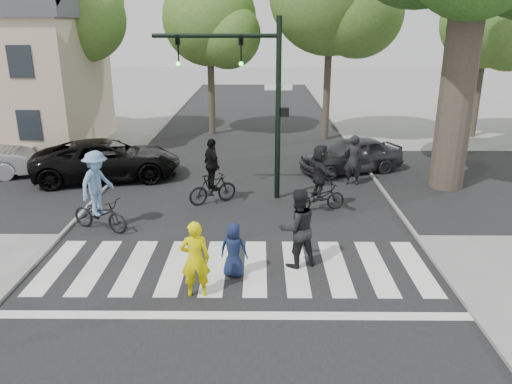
% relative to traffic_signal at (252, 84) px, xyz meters
% --- Properties ---
extents(ground, '(120.00, 120.00, 0.00)m').
position_rel_traffic_signal_xyz_m(ground, '(-0.35, -6.20, -3.90)').
color(ground, gray).
rests_on(ground, ground).
extents(road_stem, '(10.00, 70.00, 0.01)m').
position_rel_traffic_signal_xyz_m(road_stem, '(-0.35, -1.20, -3.90)').
color(road_stem, black).
rests_on(road_stem, ground).
extents(road_cross, '(70.00, 10.00, 0.01)m').
position_rel_traffic_signal_xyz_m(road_cross, '(-0.35, 1.80, -3.89)').
color(road_cross, black).
rests_on(road_cross, ground).
extents(curb_left, '(0.10, 70.00, 0.10)m').
position_rel_traffic_signal_xyz_m(curb_left, '(-5.40, -1.20, -3.85)').
color(curb_left, gray).
rests_on(curb_left, ground).
extents(curb_right, '(0.10, 70.00, 0.10)m').
position_rel_traffic_signal_xyz_m(curb_right, '(4.70, -1.20, -3.85)').
color(curb_right, gray).
rests_on(curb_right, ground).
extents(crosswalk, '(10.00, 3.85, 0.01)m').
position_rel_traffic_signal_xyz_m(crosswalk, '(-0.35, -5.54, -3.89)').
color(crosswalk, silver).
rests_on(crosswalk, ground).
extents(traffic_signal, '(4.45, 0.29, 6.00)m').
position_rel_traffic_signal_xyz_m(traffic_signal, '(0.00, 0.00, 0.00)').
color(traffic_signal, black).
rests_on(traffic_signal, ground).
extents(bg_tree_1, '(6.09, 5.80, 9.80)m').
position_rel_traffic_signal_xyz_m(bg_tree_1, '(-9.06, 9.28, 2.75)').
color(bg_tree_1, brown).
rests_on(bg_tree_1, ground).
extents(bg_tree_2, '(5.04, 4.80, 8.40)m').
position_rel_traffic_signal_xyz_m(bg_tree_2, '(-2.11, 10.42, 1.88)').
color(bg_tree_2, brown).
rests_on(bg_tree_2, ground).
extents(bg_tree_4, '(4.83, 4.60, 8.15)m').
position_rel_traffic_signal_xyz_m(bg_tree_4, '(11.88, 9.93, 1.73)').
color(bg_tree_4, brown).
rests_on(bg_tree_4, ground).
extents(house, '(8.40, 8.10, 8.82)m').
position_rel_traffic_signal_xyz_m(house, '(-11.85, 7.78, -0.10)').
color(house, '#C3B08C').
rests_on(house, ground).
extents(pedestrian_woman, '(0.69, 0.49, 1.78)m').
position_rel_traffic_signal_xyz_m(pedestrian_woman, '(-1.15, -6.57, -3.01)').
color(pedestrian_woman, '#E8DB01').
rests_on(pedestrian_woman, ground).
extents(pedestrian_child, '(0.73, 0.55, 1.36)m').
position_rel_traffic_signal_xyz_m(pedestrian_child, '(-0.36, -5.64, -3.22)').
color(pedestrian_child, '#141D3E').
rests_on(pedestrian_child, ground).
extents(pedestrian_adult, '(1.19, 1.07, 2.02)m').
position_rel_traffic_signal_xyz_m(pedestrian_adult, '(1.18, -5.08, -2.89)').
color(pedestrian_adult, black).
rests_on(pedestrian_adult, ground).
extents(cyclist_left, '(1.99, 1.40, 2.39)m').
position_rel_traffic_signal_xyz_m(cyclist_left, '(-4.40, -2.88, -2.87)').
color(cyclist_left, black).
rests_on(cyclist_left, ground).
extents(cyclist_mid, '(1.72, 1.24, 2.22)m').
position_rel_traffic_signal_xyz_m(cyclist_mid, '(-1.33, -0.54, -2.99)').
color(cyclist_mid, black).
rests_on(cyclist_mid, ground).
extents(cyclist_right, '(1.82, 1.69, 2.19)m').
position_rel_traffic_signal_xyz_m(cyclist_right, '(2.16, -1.21, -2.93)').
color(cyclist_right, black).
rests_on(cyclist_right, ground).
extents(car_suv, '(5.95, 3.67, 1.54)m').
position_rel_traffic_signal_xyz_m(car_suv, '(-5.65, 2.21, -3.13)').
color(car_suv, black).
rests_on(car_suv, ground).
extents(car_grey, '(4.52, 3.03, 1.43)m').
position_rel_traffic_signal_xyz_m(car_grey, '(3.95, 3.25, -3.19)').
color(car_grey, '#2E2E32').
rests_on(car_grey, ground).
extents(bystander_dark, '(0.74, 0.53, 1.90)m').
position_rel_traffic_signal_xyz_m(bystander_dark, '(3.72, 1.55, -2.95)').
color(bystander_dark, black).
rests_on(bystander_dark, ground).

